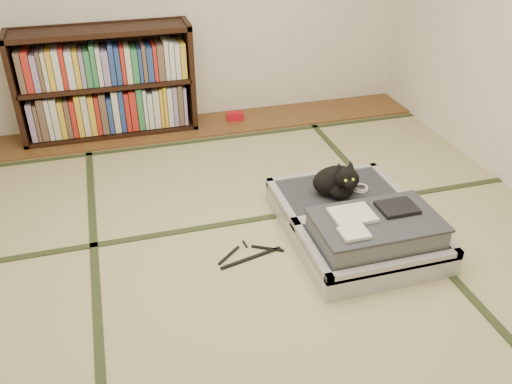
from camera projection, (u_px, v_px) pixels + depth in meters
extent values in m
plane|color=tan|center=(264.00, 256.00, 3.32)|extent=(4.50, 4.50, 0.00)
cube|color=brown|center=(201.00, 126.00, 4.96)|extent=(4.00, 0.50, 0.02)
cube|color=red|center=(235.00, 116.00, 5.04)|extent=(0.16, 0.11, 0.07)
cube|color=#2D381E|center=(96.00, 286.00, 3.08)|extent=(0.05, 4.50, 0.01)
cube|color=#2D381E|center=(410.00, 230.00, 3.55)|extent=(0.05, 4.50, 0.01)
cube|color=#2D381E|center=(247.00, 221.00, 3.65)|extent=(4.00, 0.05, 0.01)
cube|color=#2D381E|center=(208.00, 140.00, 4.71)|extent=(4.00, 0.05, 0.01)
cube|color=black|center=(16.00, 91.00, 4.42)|extent=(0.04, 0.34, 0.95)
cube|color=black|center=(190.00, 75.00, 4.76)|extent=(0.04, 0.34, 0.95)
cube|color=black|center=(113.00, 130.00, 4.82)|extent=(1.47, 0.34, 0.04)
cube|color=black|center=(98.00, 31.00, 4.36)|extent=(1.47, 0.34, 0.04)
cube|color=black|center=(106.00, 83.00, 4.59)|extent=(1.41, 0.34, 0.03)
cube|color=black|center=(105.00, 77.00, 4.72)|extent=(1.47, 0.02, 0.95)
cube|color=gray|center=(110.00, 108.00, 4.69)|extent=(1.33, 0.24, 0.40)
cube|color=gray|center=(103.00, 62.00, 4.48)|extent=(1.33, 0.24, 0.36)
cube|color=#B5B4B9|center=(373.00, 250.00, 3.25)|extent=(0.84, 0.56, 0.15)
cube|color=#302F37|center=(374.00, 245.00, 3.23)|extent=(0.75, 0.47, 0.11)
cube|color=#B5B4B9|center=(396.00, 266.00, 3.00)|extent=(0.84, 0.04, 0.06)
cube|color=#B5B4B9|center=(356.00, 217.00, 3.42)|extent=(0.84, 0.04, 0.06)
cube|color=#B5B4B9|center=(312.00, 251.00, 3.12)|extent=(0.04, 0.56, 0.06)
cube|color=#B5B4B9|center=(433.00, 229.00, 3.30)|extent=(0.04, 0.56, 0.06)
cube|color=#B5B4B9|center=(336.00, 203.00, 3.71)|extent=(0.84, 0.56, 0.15)
cube|color=#302F37|center=(336.00, 198.00, 3.69)|extent=(0.75, 0.47, 0.11)
cube|color=#B5B4B9|center=(353.00, 213.00, 3.46)|extent=(0.84, 0.04, 0.06)
cube|color=#B5B4B9|center=(323.00, 175.00, 3.88)|extent=(0.84, 0.04, 0.06)
cube|color=#B5B4B9|center=(281.00, 202.00, 3.58)|extent=(0.04, 0.56, 0.06)
cube|color=#B5B4B9|center=(390.00, 185.00, 3.76)|extent=(0.04, 0.56, 0.06)
cylinder|color=black|center=(355.00, 214.00, 3.44)|extent=(0.75, 0.03, 0.03)
cube|color=gray|center=(376.00, 231.00, 3.18)|extent=(0.71, 0.44, 0.15)
cube|color=#3C3C44|center=(377.00, 220.00, 3.14)|extent=(0.74, 0.46, 0.02)
cube|color=silver|center=(352.00, 215.00, 3.14)|extent=(0.25, 0.20, 0.02)
cube|color=black|center=(397.00, 207.00, 3.21)|extent=(0.22, 0.18, 0.02)
cube|color=silver|center=(354.00, 233.00, 2.98)|extent=(0.16, 0.13, 0.02)
cube|color=white|center=(355.00, 286.00, 2.97)|extent=(0.07, 0.01, 0.05)
cube|color=white|center=(376.00, 283.00, 3.01)|extent=(0.06, 0.01, 0.04)
cube|color=orange|center=(439.00, 269.00, 3.09)|extent=(0.06, 0.01, 0.04)
cube|color=#197F33|center=(427.00, 268.00, 3.06)|extent=(0.04, 0.01, 0.03)
ellipsoid|color=black|center=(336.00, 181.00, 3.59)|extent=(0.32, 0.21, 0.20)
ellipsoid|color=black|center=(342.00, 191.00, 3.53)|extent=(0.16, 0.12, 0.12)
ellipsoid|color=black|center=(345.00, 177.00, 3.44)|extent=(0.14, 0.13, 0.13)
sphere|color=black|center=(349.00, 184.00, 3.40)|extent=(0.06, 0.06, 0.06)
cone|color=black|center=(339.00, 167.00, 3.41)|extent=(0.05, 0.06, 0.06)
cone|color=black|center=(351.00, 165.00, 3.43)|extent=(0.05, 0.06, 0.06)
sphere|color=#A5BF33|center=(346.00, 181.00, 3.38)|extent=(0.02, 0.02, 0.02)
sphere|color=#A5BF33|center=(353.00, 179.00, 3.39)|extent=(0.02, 0.02, 0.02)
cylinder|color=black|center=(344.00, 180.00, 3.74)|extent=(0.20, 0.12, 0.04)
torus|color=white|center=(360.00, 189.00, 3.69)|extent=(0.12, 0.12, 0.02)
torus|color=white|center=(361.00, 187.00, 3.68)|extent=(0.10, 0.10, 0.01)
cube|color=black|center=(251.00, 258.00, 3.29)|extent=(0.41, 0.12, 0.01)
cube|color=black|center=(229.00, 255.00, 3.31)|extent=(0.17, 0.15, 0.01)
cube|color=black|center=(268.00, 248.00, 3.37)|extent=(0.19, 0.11, 0.01)
cylinder|color=black|center=(245.00, 244.00, 3.41)|extent=(0.02, 0.07, 0.01)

